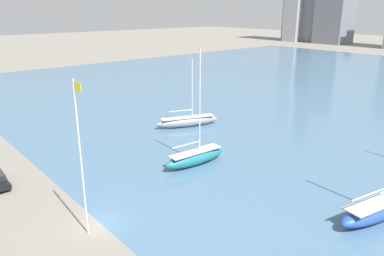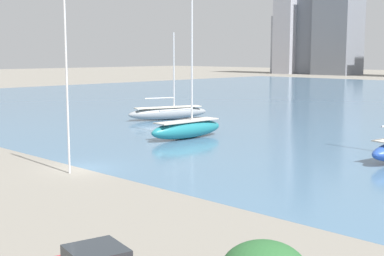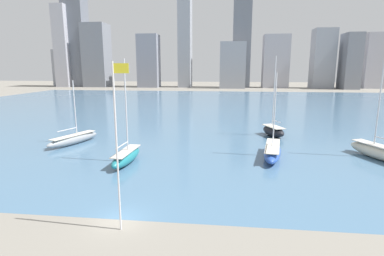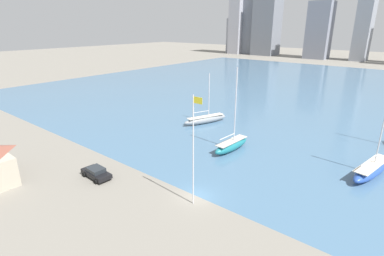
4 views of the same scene
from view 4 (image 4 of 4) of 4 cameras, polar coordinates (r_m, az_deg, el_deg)
ground_plane at (r=37.53m, az=0.93°, el=-12.86°), size 500.00×500.00×0.00m
harbor_water at (r=99.05m, az=27.13°, el=5.41°), size 180.00×140.00×0.00m
flag_pole at (r=32.89m, az=0.31°, el=-3.92°), size 1.24×0.14×13.00m
distant_city_skyline at (r=200.72m, az=30.36°, el=17.22°), size 214.57×20.42×71.19m
sailboat_gray at (r=63.57m, az=2.60°, el=1.68°), size 5.26×10.23×10.55m
sailboat_blue at (r=48.64m, az=31.02°, el=-6.70°), size 4.13×10.88×11.87m
sailboat_teal at (r=50.14m, az=7.53°, el=-3.21°), size 2.48×8.56×13.68m
parked_sedan_black at (r=43.31m, az=-17.78°, el=-8.07°), size 4.77×2.50×1.47m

